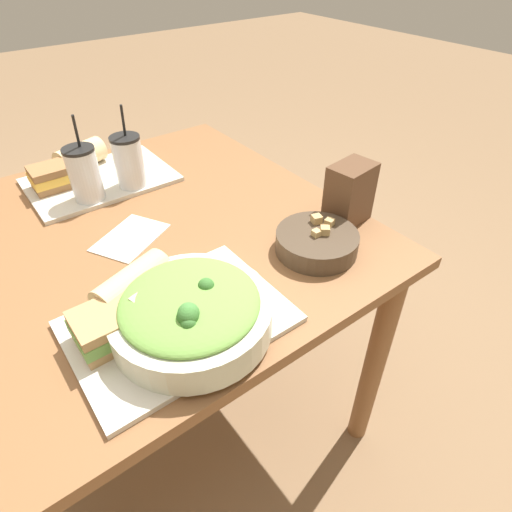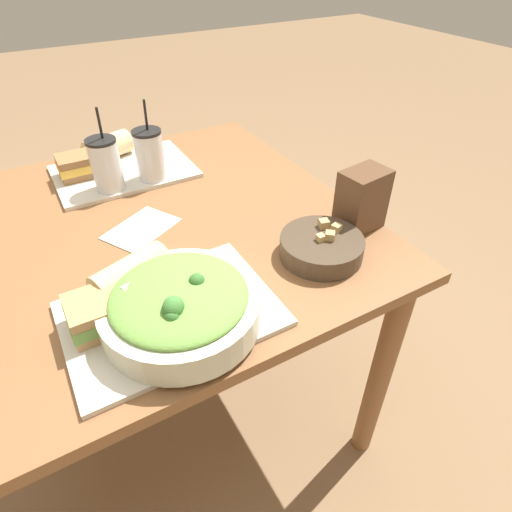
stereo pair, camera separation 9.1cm
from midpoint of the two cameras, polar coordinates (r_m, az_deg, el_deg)
ground_plane at (r=1.65m, az=-13.72°, el=-19.70°), size 12.00×12.00×0.00m
dining_table at (r=1.16m, az=-18.47°, el=-1.96°), size 1.11×1.03×0.76m
tray_near at (r=0.85m, az=-13.30°, el=-8.62°), size 0.40×0.29×0.01m
tray_far at (r=1.37m, az=-21.83°, el=9.34°), size 0.40×0.29×0.01m
salad_bowl at (r=0.79m, az=-12.01°, el=-7.38°), size 0.30×0.30×0.10m
soup_bowl at (r=0.99m, az=5.52°, el=1.87°), size 0.19×0.19×0.07m
sandwich_near at (r=0.82m, az=-22.25°, el=-8.82°), size 0.12×0.10×0.06m
baguette_near at (r=0.88m, az=-18.80°, el=-3.69°), size 0.17×0.12×0.07m
sandwich_far at (r=1.36m, az=-27.21°, el=9.35°), size 0.12×0.09×0.06m
baguette_far at (r=1.44m, az=-24.02°, el=12.09°), size 0.16×0.12×0.07m
drink_cup_dark at (r=1.25m, az=-23.78°, el=9.77°), size 0.08×0.08×0.23m
drink_cup_red at (r=1.27m, az=-18.59°, el=11.64°), size 0.08×0.08×0.23m
chip_bag at (r=1.08m, az=10.00°, el=8.10°), size 0.12×0.09×0.15m
napkin_folded at (r=1.10m, az=-18.71°, el=2.26°), size 0.21×0.19×0.00m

